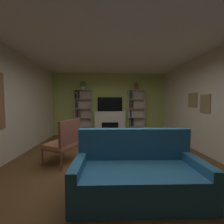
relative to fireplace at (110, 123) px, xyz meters
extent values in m
plane|color=brown|center=(0.00, -3.10, -0.56)|extent=(7.69, 7.69, 0.00)
cube|color=#AEC162|center=(0.00, 0.13, 0.83)|extent=(5.18, 0.06, 2.78)
cube|color=#8E7A4E|center=(2.51, -2.38, 0.84)|extent=(0.03, 0.35, 0.50)
cube|color=#2F7057|center=(2.50, -2.38, 0.84)|extent=(0.01, 0.29, 0.44)
cube|color=#8E7A4E|center=(2.51, -1.87, 0.96)|extent=(0.03, 0.39, 0.43)
cube|color=olive|center=(2.50, -1.87, 0.96)|extent=(0.01, 0.33, 0.37)
cube|color=white|center=(0.00, -3.10, 2.25)|extent=(5.18, 6.53, 0.06)
cube|color=white|center=(-0.52, 0.00, -0.27)|extent=(0.30, 0.20, 0.59)
cube|color=white|center=(0.52, 0.00, -0.27)|extent=(0.30, 0.20, 0.59)
cube|color=white|center=(0.00, 0.00, 0.27)|extent=(1.35, 0.20, 0.49)
cube|color=black|center=(0.00, 0.06, -0.27)|extent=(0.74, 0.08, 0.59)
cube|color=#595D5B|center=(0.00, -0.25, -0.55)|extent=(1.45, 0.30, 0.03)
cube|color=black|center=(0.00, 0.07, 0.83)|extent=(1.11, 0.06, 0.63)
cube|color=beige|center=(-1.54, -0.04, 0.45)|extent=(0.02, 0.29, 2.03)
cube|color=beige|center=(-0.82, -0.04, 0.45)|extent=(0.02, 0.29, 2.03)
cube|color=beige|center=(-1.18, 0.10, 0.45)|extent=(0.74, 0.02, 2.03)
cube|color=beige|center=(-1.18, -0.04, -0.55)|extent=(0.70, 0.29, 0.02)
cube|color=#222828|center=(-1.50, -0.02, -0.44)|extent=(0.04, 0.22, 0.21)
cube|color=#94543B|center=(-1.45, 0.00, -0.41)|extent=(0.03, 0.17, 0.26)
cube|color=#A43A2F|center=(-1.41, 0.00, -0.43)|extent=(0.04, 0.17, 0.23)
cube|color=#A8281F|center=(-1.36, -0.01, -0.40)|extent=(0.04, 0.19, 0.29)
cube|color=beige|center=(-1.31, -0.03, -0.38)|extent=(0.04, 0.23, 0.33)
cube|color=beige|center=(-1.18, -0.04, -0.16)|extent=(0.70, 0.29, 0.02)
cube|color=#593B7E|center=(-1.50, -0.03, 0.01)|extent=(0.04, 0.23, 0.32)
cube|color=#2B4E99|center=(-1.45, -0.01, 0.01)|extent=(0.03, 0.19, 0.31)
cube|color=#284E8B|center=(-1.41, -0.02, 0.02)|extent=(0.02, 0.21, 0.34)
cube|color=#4B3F80|center=(-1.36, 0.00, 0.01)|extent=(0.03, 0.17, 0.31)
cube|color=beige|center=(-1.18, -0.04, 0.25)|extent=(0.70, 0.29, 0.02)
cube|color=#B13934|center=(-1.50, -0.01, 0.40)|extent=(0.04, 0.19, 0.28)
cube|color=#4E3265|center=(-1.45, 0.00, 0.41)|extent=(0.04, 0.17, 0.32)
cube|color=black|center=(-1.41, 0.00, 0.39)|extent=(0.02, 0.17, 0.26)
cube|color=olive|center=(-1.37, -0.01, 0.36)|extent=(0.03, 0.20, 0.21)
cube|color=olive|center=(-1.34, 0.00, 0.38)|extent=(0.03, 0.17, 0.26)
cube|color=olive|center=(-1.30, -0.03, 0.37)|extent=(0.02, 0.24, 0.22)
cube|color=beige|center=(-1.18, -0.04, 0.65)|extent=(0.70, 0.29, 0.02)
cube|color=#673376|center=(-1.51, 0.00, 0.81)|extent=(0.02, 0.18, 0.30)
cube|color=#543163|center=(-1.47, -0.01, 0.79)|extent=(0.02, 0.19, 0.25)
cube|color=#306545|center=(-1.43, -0.02, 0.80)|extent=(0.03, 0.22, 0.28)
cube|color=beige|center=(-1.18, -0.04, 1.06)|extent=(0.70, 0.29, 0.02)
cube|color=black|center=(-1.50, -0.04, 1.17)|extent=(0.02, 0.24, 0.21)
cube|color=#256B3C|center=(-1.45, 0.01, 1.18)|extent=(0.04, 0.16, 0.22)
cube|color=#A63626|center=(-1.39, -0.02, 1.20)|extent=(0.04, 0.21, 0.27)
cube|color=black|center=(-1.34, -0.02, 1.23)|extent=(0.04, 0.22, 0.32)
cube|color=beige|center=(-1.28, -0.03, 1.23)|extent=(0.04, 0.23, 0.32)
cube|color=#B32F2C|center=(-1.25, -0.03, 1.19)|extent=(0.02, 0.24, 0.24)
cube|color=beige|center=(-1.22, 0.00, 1.20)|extent=(0.04, 0.17, 0.26)
cube|color=beige|center=(-1.18, -0.04, 1.46)|extent=(0.70, 0.29, 0.02)
cube|color=beige|center=(0.82, -0.03, 0.45)|extent=(0.02, 0.28, 2.03)
cube|color=beige|center=(1.54, -0.03, 0.45)|extent=(0.02, 0.28, 2.03)
cube|color=beige|center=(1.18, 0.10, 0.45)|extent=(0.74, 0.02, 2.03)
cube|color=beige|center=(1.18, -0.03, -0.55)|extent=(0.70, 0.28, 0.02)
cube|color=#1A4795|center=(0.85, -0.02, -0.39)|extent=(0.04, 0.21, 0.32)
cube|color=beige|center=(0.91, -0.02, -0.44)|extent=(0.03, 0.21, 0.22)
cube|color=#5F267B|center=(0.96, -0.01, -0.43)|extent=(0.03, 0.19, 0.23)
cube|color=#3C6452|center=(1.01, -0.02, -0.40)|extent=(0.04, 0.22, 0.30)
cube|color=#BD3A2A|center=(1.05, -0.03, -0.40)|extent=(0.03, 0.23, 0.29)
cube|color=#1F4092|center=(1.09, -0.02, -0.37)|extent=(0.03, 0.22, 0.35)
cube|color=beige|center=(1.18, -0.03, -0.16)|extent=(0.70, 0.28, 0.02)
cube|color=brown|center=(0.85, -0.01, 0.00)|extent=(0.03, 0.20, 0.30)
cube|color=#337947|center=(0.89, -0.01, -0.03)|extent=(0.03, 0.20, 0.23)
cube|color=#A38B2F|center=(0.93, 0.01, -0.04)|extent=(0.03, 0.15, 0.22)
cube|color=black|center=(0.98, -0.01, -0.02)|extent=(0.04, 0.20, 0.26)
cube|color=navy|center=(1.03, -0.02, 0.02)|extent=(0.04, 0.21, 0.34)
cube|color=beige|center=(1.18, -0.03, 0.25)|extent=(0.70, 0.28, 0.02)
cube|color=beige|center=(0.85, -0.03, 0.38)|extent=(0.03, 0.23, 0.25)
cube|color=#346845|center=(0.89, 0.00, 0.37)|extent=(0.02, 0.18, 0.23)
cube|color=#633970|center=(0.94, -0.01, 0.41)|extent=(0.04, 0.18, 0.30)
cube|color=beige|center=(1.18, -0.03, 0.65)|extent=(0.70, 0.28, 0.02)
cube|color=#19282B|center=(0.85, -0.03, 0.81)|extent=(0.02, 0.23, 0.29)
cube|color=#5F377C|center=(0.89, -0.02, 0.77)|extent=(0.03, 0.22, 0.21)
cube|color=brown|center=(0.93, -0.01, 0.80)|extent=(0.02, 0.20, 0.28)
cube|color=#334D87|center=(0.97, 0.01, 0.82)|extent=(0.04, 0.16, 0.31)
cube|color=black|center=(1.01, 0.00, 0.82)|extent=(0.04, 0.18, 0.32)
cube|color=beige|center=(1.06, 0.00, 0.77)|extent=(0.04, 0.18, 0.22)
cube|color=beige|center=(1.18, -0.03, 1.06)|extent=(0.70, 0.28, 0.02)
cube|color=#523E73|center=(0.86, 0.00, 1.18)|extent=(0.04, 0.17, 0.23)
cube|color=#257240|center=(0.90, 0.01, 1.17)|extent=(0.03, 0.16, 0.21)
cube|color=navy|center=(0.95, 0.00, 1.24)|extent=(0.04, 0.17, 0.35)
cube|color=olive|center=(0.99, -0.01, 1.22)|extent=(0.03, 0.20, 0.30)
cube|color=beige|center=(1.18, -0.03, 1.46)|extent=(0.70, 0.28, 0.02)
cylinder|color=beige|center=(-1.18, -0.05, 1.53)|extent=(0.18, 0.18, 0.13)
sphere|color=#437F3A|center=(-1.18, -0.05, 1.70)|extent=(0.25, 0.25, 0.25)
cylinder|color=#90363C|center=(1.18, -0.05, 1.61)|extent=(0.15, 0.15, 0.29)
cylinder|color=#4C7F3F|center=(1.16, -0.06, 1.84)|extent=(0.01, 0.01, 0.18)
sphere|color=#F1C751|center=(1.16, -0.06, 1.93)|extent=(0.04, 0.04, 0.04)
cylinder|color=#4C7F3F|center=(1.18, -0.03, 1.83)|extent=(0.01, 0.01, 0.16)
sphere|color=#F1C751|center=(1.18, -0.03, 1.91)|extent=(0.06, 0.06, 0.06)
cylinder|color=#4C7F3F|center=(1.17, -0.04, 1.83)|extent=(0.01, 0.01, 0.15)
sphere|color=#F1C751|center=(1.17, -0.04, 1.90)|extent=(0.05, 0.05, 0.05)
cylinder|color=#4C7F3F|center=(1.18, -0.05, 1.83)|extent=(0.01, 0.01, 0.15)
sphere|color=#F1C751|center=(1.18, -0.05, 1.90)|extent=(0.04, 0.04, 0.04)
cube|color=#2B6892|center=(0.29, -3.90, -0.35)|extent=(1.93, 0.89, 0.44)
cube|color=#2B6892|center=(0.30, -3.56, 0.14)|extent=(1.91, 0.21, 0.53)
cube|color=#2B6892|center=(1.18, -3.93, -0.28)|extent=(0.16, 0.84, 0.57)
cube|color=#2B6892|center=(-0.59, -3.88, -0.28)|extent=(0.16, 0.84, 0.57)
cylinder|color=brown|center=(-1.13, -3.09, -0.36)|extent=(0.04, 0.04, 0.41)
cylinder|color=brown|center=(-0.87, -2.53, -0.36)|extent=(0.04, 0.04, 0.41)
cylinder|color=brown|center=(-1.62, -2.85, -0.36)|extent=(0.04, 0.04, 0.41)
cylinder|color=brown|center=(-1.36, -2.30, -0.36)|extent=(0.04, 0.04, 0.41)
cube|color=#BC7855|center=(-1.25, -2.69, -0.12)|extent=(0.81, 0.85, 0.08)
cube|color=brown|center=(-1.25, -2.69, -0.18)|extent=(0.81, 0.85, 0.04)
cube|color=brown|center=(-1.01, -2.81, 0.16)|extent=(0.33, 0.62, 0.63)
cube|color=#8D6349|center=(0.29, -3.10, -0.21)|extent=(0.76, 0.53, 0.04)
cylinder|color=#8D6349|center=(-0.06, -3.34, -0.40)|extent=(0.05, 0.05, 0.33)
cylinder|color=#8D6349|center=(0.65, -3.34, -0.40)|extent=(0.05, 0.05, 0.33)
cylinder|color=#8D6349|center=(-0.06, -2.86, -0.40)|extent=(0.05, 0.05, 0.33)
cylinder|color=#8D6349|center=(0.65, -2.86, -0.40)|extent=(0.05, 0.05, 0.33)
camera|label=1|loc=(-0.19, -5.78, 0.82)|focal=20.81mm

